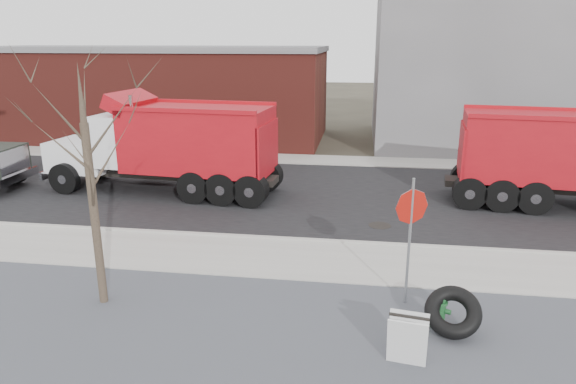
% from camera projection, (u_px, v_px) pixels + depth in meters
% --- Properties ---
extents(ground, '(120.00, 120.00, 0.00)m').
position_uv_depth(ground, '(267.00, 263.00, 13.42)').
color(ground, '#383328').
rests_on(ground, ground).
extents(gravel_verge, '(60.00, 5.00, 0.03)m').
position_uv_depth(gravel_verge, '(235.00, 335.00, 10.09)').
color(gravel_verge, slate).
rests_on(gravel_verge, ground).
extents(sidewalk, '(60.00, 2.50, 0.06)m').
position_uv_depth(sidewalk, '(269.00, 258.00, 13.65)').
color(sidewalk, '#9E9B93').
rests_on(sidewalk, ground).
extents(curb, '(60.00, 0.15, 0.11)m').
position_uv_depth(curb, '(277.00, 239.00, 14.87)').
color(curb, '#9E9B93').
rests_on(curb, ground).
extents(road, '(60.00, 9.40, 0.02)m').
position_uv_depth(road, '(297.00, 194.00, 19.39)').
color(road, black).
rests_on(road, ground).
extents(far_sidewalk, '(60.00, 2.00, 0.06)m').
position_uv_depth(far_sidewalk, '(312.00, 160.00, 24.80)').
color(far_sidewalk, '#9E9B93').
rests_on(far_sidewalk, ground).
extents(building_grey, '(12.00, 10.00, 8.00)m').
position_uv_depth(building_grey, '(487.00, 70.00, 28.13)').
color(building_grey, gray).
rests_on(building_grey, ground).
extents(building_brick, '(20.20, 8.20, 5.30)m').
position_uv_depth(building_brick, '(152.00, 92.00, 30.16)').
color(building_brick, maroon).
rests_on(building_brick, ground).
extents(bare_tree, '(3.20, 3.20, 5.20)m').
position_uv_depth(bare_tree, '(88.00, 157.00, 10.45)').
color(bare_tree, '#382D23').
rests_on(bare_tree, ground).
extents(fire_hydrant, '(0.43, 0.42, 0.76)m').
position_uv_depth(fire_hydrant, '(440.00, 312.00, 10.31)').
color(fire_hydrant, '#246031').
rests_on(fire_hydrant, ground).
extents(truck_tire, '(1.25, 1.20, 0.93)m').
position_uv_depth(truck_tire, '(453.00, 312.00, 10.03)').
color(truck_tire, black).
rests_on(truck_tire, ground).
extents(stop_sign, '(0.70, 0.39, 2.87)m').
position_uv_depth(stop_sign, '(411.00, 220.00, 10.80)').
color(stop_sign, gray).
rests_on(stop_sign, ground).
extents(sandwich_board, '(0.75, 0.54, 0.96)m').
position_uv_depth(sandwich_board, '(407.00, 340.00, 9.05)').
color(sandwich_board, silver).
rests_on(sandwich_board, ground).
extents(dump_truck_red_b, '(8.97, 3.30, 3.73)m').
position_uv_depth(dump_truck_red_b, '(170.00, 143.00, 19.07)').
color(dump_truck_red_b, black).
rests_on(dump_truck_red_b, ground).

